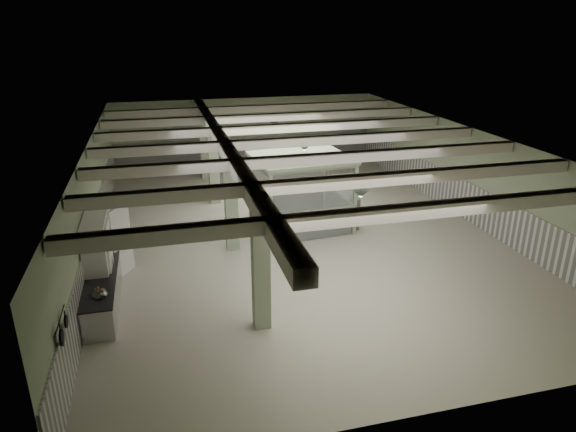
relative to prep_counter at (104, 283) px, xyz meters
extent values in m
plane|color=beige|center=(6.54, 3.49, -0.46)|extent=(20.00, 20.00, 0.00)
cube|color=white|center=(6.54, 3.49, 3.14)|extent=(14.00, 20.00, 0.02)
cube|color=#A5BA94|center=(6.54, 13.49, 1.34)|extent=(14.00, 0.02, 3.60)
cube|color=#A5BA94|center=(6.54, -6.51, 1.34)|extent=(14.00, 0.02, 3.60)
cube|color=#A5BA94|center=(-0.46, 3.49, 1.34)|extent=(0.02, 20.00, 3.60)
cube|color=#A5BA94|center=(13.54, 3.49, 1.34)|extent=(0.02, 20.00, 3.60)
cube|color=silver|center=(-0.43, 3.49, 0.29)|extent=(0.05, 19.90, 1.50)
cube|color=silver|center=(13.52, 3.49, 0.29)|extent=(0.05, 19.90, 1.50)
cube|color=silver|center=(6.54, 13.47, 0.29)|extent=(13.90, 0.05, 1.50)
cube|color=beige|center=(4.04, 3.49, 2.92)|extent=(0.45, 19.90, 0.40)
cube|color=beige|center=(6.54, -4.01, 2.96)|extent=(13.90, 0.35, 0.32)
cube|color=beige|center=(6.54, -1.51, 2.96)|extent=(13.90, 0.35, 0.32)
cube|color=beige|center=(6.54, 0.99, 2.96)|extent=(13.90, 0.35, 0.32)
cube|color=beige|center=(6.54, 3.49, 2.96)|extent=(13.90, 0.35, 0.32)
cube|color=beige|center=(6.54, 5.99, 2.96)|extent=(13.90, 0.35, 0.32)
cube|color=beige|center=(6.54, 8.49, 2.96)|extent=(13.90, 0.35, 0.32)
cube|color=beige|center=(6.54, 10.99, 2.96)|extent=(13.90, 0.35, 0.32)
cube|color=#9DB18F|center=(4.04, -2.51, 1.34)|extent=(0.42, 0.42, 3.60)
cube|color=#9DB18F|center=(4.04, 2.49, 1.34)|extent=(0.42, 0.42, 3.60)
cube|color=#9DB18F|center=(4.04, 7.49, 1.34)|extent=(0.42, 0.42, 3.60)
cube|color=#9DB18F|center=(4.04, 11.49, 1.34)|extent=(0.42, 0.42, 3.60)
cylinder|color=black|center=(-0.39, -4.11, 1.39)|extent=(0.02, 1.20, 0.02)
cone|color=#2D3C2E|center=(7.04, -1.51, 2.59)|extent=(0.44, 0.44, 0.22)
cone|color=#2D3C2E|center=(7.04, 3.99, 2.59)|extent=(0.44, 0.44, 0.22)
cone|color=#2D3C2E|center=(7.04, 8.99, 2.59)|extent=(0.44, 0.44, 0.22)
cube|color=#B8B8BD|center=(0.00, 0.00, -0.02)|extent=(0.77, 4.60, 0.88)
cube|color=black|center=(0.00, 0.00, 0.43)|extent=(0.81, 4.64, 0.04)
cylinder|color=#B2B2B7|center=(0.16, 0.34, 0.49)|extent=(0.35, 0.35, 0.10)
cylinder|color=black|center=(-0.34, -4.43, 1.17)|extent=(0.05, 0.34, 0.34)
cylinder|color=black|center=(-0.34, -3.83, 1.17)|extent=(0.04, 0.28, 0.28)
cube|color=white|center=(-0.11, 0.72, 0.70)|extent=(0.63, 2.54, 2.33)
cube|color=white|center=(0.24, 0.14, 0.70)|extent=(0.06, 0.95, 2.23)
cube|color=white|center=(0.36, 1.41, 0.70)|extent=(0.53, 0.85, 2.23)
cube|color=silver|center=(0.28, 0.14, 0.70)|extent=(0.02, 0.05, 0.30)
cube|color=silver|center=(0.28, 1.30, 0.70)|extent=(0.02, 0.05, 0.30)
cube|color=#8EA080|center=(5.39, 2.36, 0.88)|extent=(0.13, 0.13, 2.67)
cube|color=#8EA080|center=(5.16, 5.03, 0.88)|extent=(0.13, 0.13, 2.67)
cube|color=#8EA080|center=(8.58, 2.64, 0.88)|extent=(0.13, 0.13, 2.67)
cube|color=#8EA080|center=(8.35, 5.30, 0.88)|extent=(0.13, 0.13, 2.67)
cube|color=#8EA080|center=(6.87, 3.83, 2.27)|extent=(3.70, 3.21, 0.12)
cube|color=silver|center=(6.99, 2.50, 0.09)|extent=(3.00, 0.32, 1.05)
cube|color=silver|center=(6.99, 2.50, 1.32)|extent=(3.00, 0.32, 1.22)
cube|color=silver|center=(6.76, 5.16, 0.09)|extent=(3.00, 0.32, 1.05)
cube|color=silver|center=(6.76, 5.16, 1.32)|extent=(3.00, 0.32, 1.22)
cube|color=silver|center=(5.27, 3.69, 0.09)|extent=(0.27, 2.47, 1.05)
cube|color=silver|center=(5.27, 3.69, 1.32)|extent=(0.27, 2.47, 1.22)
cube|color=silver|center=(8.47, 3.97, 0.09)|extent=(0.27, 2.47, 1.05)
cube|color=silver|center=(8.47, 3.97, 1.32)|extent=(0.27, 2.47, 1.22)
cube|color=#616151|center=(8.83, 3.26, 0.15)|extent=(0.54, 0.65, 1.22)
camera|label=1|loc=(1.84, -13.81, 7.00)|focal=32.00mm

